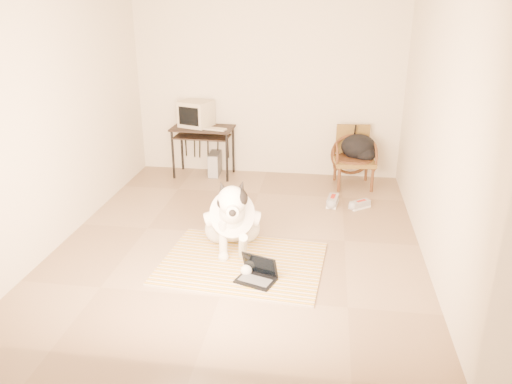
% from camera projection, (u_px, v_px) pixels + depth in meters
% --- Properties ---
extents(floor, '(4.50, 4.50, 0.00)m').
position_uv_depth(floor, '(243.00, 234.00, 5.84)').
color(floor, '#8C7156').
rests_on(floor, ground).
extents(wall_back, '(4.50, 0.00, 4.50)m').
position_uv_depth(wall_back, '(267.00, 86.00, 7.42)').
color(wall_back, beige).
rests_on(wall_back, floor).
extents(wall_front, '(4.50, 0.00, 4.50)m').
position_uv_depth(wall_front, '(185.00, 201.00, 3.28)').
color(wall_front, beige).
rests_on(wall_front, floor).
extents(wall_left, '(0.00, 4.50, 4.50)m').
position_uv_depth(wall_left, '(67.00, 116.00, 5.61)').
color(wall_left, beige).
rests_on(wall_left, floor).
extents(wall_right, '(0.00, 4.50, 4.50)m').
position_uv_depth(wall_right, '(435.00, 128.00, 5.09)').
color(wall_right, beige).
rests_on(wall_right, floor).
extents(rug, '(1.75, 1.40, 0.02)m').
position_uv_depth(rug, '(242.00, 263.00, 5.20)').
color(rug, orange).
rests_on(rug, floor).
extents(dog, '(0.64, 1.23, 0.94)m').
position_uv_depth(dog, '(232.00, 219.00, 5.36)').
color(dog, silver).
rests_on(dog, rug).
extents(laptop, '(0.43, 0.37, 0.26)m').
position_uv_depth(laptop, '(257.00, 274.00, 4.86)').
color(laptop, black).
rests_on(laptop, rug).
extents(computer_desk, '(0.94, 0.54, 0.76)m').
position_uv_depth(computer_desk, '(203.00, 134.00, 7.52)').
color(computer_desk, black).
rests_on(computer_desk, floor).
extents(crt_monitor, '(0.53, 0.52, 0.38)m').
position_uv_depth(crt_monitor, '(196.00, 114.00, 7.49)').
color(crt_monitor, '#BFB196').
rests_on(crt_monitor, computer_desk).
extents(desk_keyboard, '(0.38, 0.22, 0.02)m').
position_uv_depth(desk_keyboard, '(214.00, 129.00, 7.35)').
color(desk_keyboard, '#BFB196').
rests_on(desk_keyboard, computer_desk).
extents(pc_tower, '(0.18, 0.39, 0.36)m').
position_uv_depth(pc_tower, '(215.00, 164.00, 7.72)').
color(pc_tower, '#4B4B4D').
rests_on(pc_tower, floor).
extents(rattan_chair, '(0.62, 0.61, 0.86)m').
position_uv_depth(rattan_chair, '(354.00, 157.00, 7.23)').
color(rattan_chair, brown).
rests_on(rattan_chair, floor).
extents(backpack, '(0.50, 0.42, 0.37)m').
position_uv_depth(backpack, '(360.00, 148.00, 7.17)').
color(backpack, black).
rests_on(backpack, rattan_chair).
extents(sneaker_left, '(0.17, 0.34, 0.11)m').
position_uv_depth(sneaker_left, '(333.00, 201.00, 6.66)').
color(sneaker_left, silver).
rests_on(sneaker_left, floor).
extents(sneaker_right, '(0.30, 0.27, 0.10)m').
position_uv_depth(sneaker_right, '(360.00, 205.00, 6.56)').
color(sneaker_right, silver).
rests_on(sneaker_right, floor).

